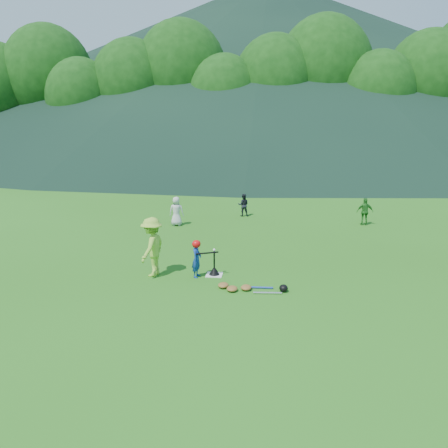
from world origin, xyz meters
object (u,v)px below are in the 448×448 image
Objects in this scene: batter_child at (197,259)px; batting_tee at (214,271)px; adult_coach at (152,247)px; equipment_pile at (246,288)px; fielder_b at (243,205)px; fielder_a at (176,211)px; fielder_c at (365,212)px; home_plate at (214,275)px.

batter_child is 0.63m from batting_tee.
adult_coach reaches higher than equipment_pile.
adult_coach is 8.50m from fielder_b.
fielder_a is 7.69m from equipment_pile.
fielder_b is at bearing -15.38° from fielder_c.
fielder_b reaches higher than batting_tee.
home_plate is 0.66× the size of batting_tee.
fielder_a is (-1.89, 6.07, 0.09)m from batter_child.
home_plate is 0.25× the size of equipment_pile.
fielder_b is at bearing 88.01° from batting_tee.
batter_child is 1.00× the size of fielder_b.
batter_child is at bearing -158.18° from home_plate.
home_plate is 6.37m from fielder_a.
adult_coach is at bearing 162.66° from equipment_pile.
fielder_a reaches higher than batter_child.
fielder_a reaches higher than batting_tee.
batter_child is 1.28m from adult_coach.
fielder_c is at bearing 60.25° from equipment_pile.
fielder_c reaches higher than home_plate.
fielder_a is at bearing 115.65° from equipment_pile.
fielder_a is at bearing 35.33° from fielder_b.
home_plate is 8.09m from fielder_b.
adult_coach reaches higher than fielder_a.
fielder_b reaches higher than batter_child.
home_plate is at bearing 109.44° from fielder_a.
batter_child reaches higher than equipment_pile.
adult_coach reaches higher than fielder_c.
fielder_c is (5.90, 7.00, 0.06)m from batter_child.
fielder_c is 9.04m from equipment_pile.
equipment_pile is (0.68, -9.10, -0.45)m from fielder_b.
fielder_c is (7.80, 0.93, -0.03)m from fielder_a.
home_plate is 0.37× the size of fielder_a.
batter_child is at bearing 48.16° from fielder_c.
fielder_c is (5.44, 6.81, 0.56)m from home_plate.
batter_child is at bearing 100.33° from adult_coach.
home_plate is 1.90m from adult_coach.
fielder_b reaches higher than home_plate.
fielder_b is at bearing 3.39° from batter_child.
adult_coach is 1.61× the size of fielder_b.
fielder_c is (7.14, 7.01, -0.26)m from adult_coach.
adult_coach is at bearing -173.42° from home_plate.
fielder_b is at bearing 88.01° from home_plate.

